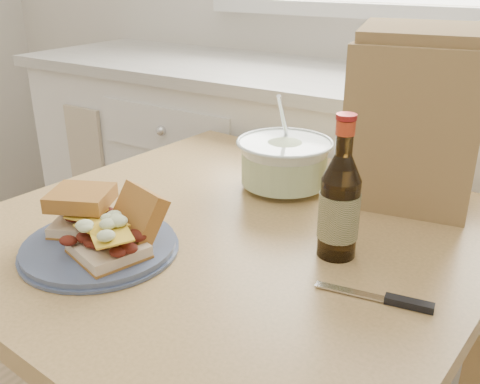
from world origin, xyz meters
The scene contains 9 objects.
cabinet_run centered at (0.00, 1.70, 0.47)m, with size 2.50×0.64×0.94m.
dining_table centered at (0.15, 0.85, 0.68)m, with size 1.03×1.03×0.79m.
plate centered at (0.00, 0.64, 0.80)m, with size 0.28×0.28×0.02m, color #4A5777.
sandwich_left centered at (-0.06, 0.66, 0.85)m, with size 0.14×0.14×0.08m.
sandwich_right centered at (0.05, 0.64, 0.84)m, with size 0.14×0.19×0.10m.
coleslaw_bowl centered at (0.14, 1.08, 0.85)m, with size 0.22×0.22×0.22m.
beer_bottle centered at (0.36, 0.86, 0.89)m, with size 0.07×0.07×0.26m.
knife centered at (0.50, 0.76, 0.80)m, with size 0.18×0.05×0.01m.
paper_bag centered at (0.39, 1.15, 0.96)m, with size 0.26×0.17×0.34m, color #A07E4D.
Camera 1 is at (0.68, 0.06, 1.27)m, focal length 40.00 mm.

